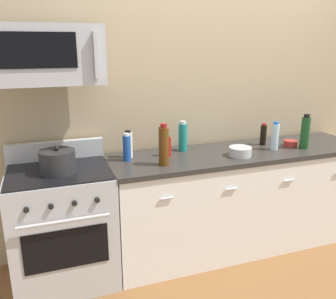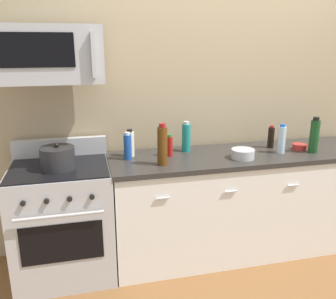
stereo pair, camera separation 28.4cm
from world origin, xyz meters
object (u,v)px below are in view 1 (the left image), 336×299
bottle_sparkling_teal (183,137)px  stockpot (58,162)px  bowl_red_small (291,143)px  bottle_vinegar_white (128,145)px  bottle_wine_green (305,132)px  microwave (47,55)px  bottle_soda_blue (127,148)px  bowl_steel_prep (240,151)px  range_oven (63,225)px  bottle_hot_sauce_red (168,146)px  bottle_soy_sauce_dark (263,135)px  bottle_water_clear (275,137)px  bottle_wine_amber (164,146)px

bottle_sparkling_teal → stockpot: 1.09m
stockpot → bowl_red_small: bearing=1.2°
bottle_vinegar_white → bottle_wine_green: bearing=-9.5°
bottle_wine_green → microwave: bearing=175.6°
bottle_soda_blue → bowl_steel_prep: size_ratio=1.19×
bottle_vinegar_white → stockpot: bottle_vinegar_white is taller
range_oven → bottle_sparkling_teal: bearing=9.2°
range_oven → bottle_hot_sauce_red: size_ratio=5.90×
microwave → bottle_hot_sauce_red: size_ratio=4.10×
microwave → bowl_steel_prep: bearing=-7.0°
bowl_steel_prep → bowl_red_small: (0.60, 0.12, -0.02)m
range_oven → bowl_steel_prep: size_ratio=5.66×
bottle_sparkling_teal → bottle_hot_sauce_red: 0.21m
bottle_sparkling_teal → bottle_soy_sauce_dark: (0.77, -0.07, -0.03)m
stockpot → bottle_sparkling_teal: bearing=12.0°
microwave → bottle_soda_blue: (0.54, 0.01, -0.72)m
bowl_steel_prep → stockpot: (-1.46, 0.08, 0.05)m
bottle_wine_green → stockpot: bearing=178.2°
bottle_soy_sauce_dark → bowl_steel_prep: size_ratio=1.07×
microwave → bowl_steel_prep: (1.46, -0.18, -0.79)m
microwave → bottle_sparkling_teal: microwave is taller
bottle_water_clear → bottle_wine_amber: 1.06m
bottle_wine_amber → stockpot: size_ratio=1.28×
bottle_water_clear → bottle_hot_sauce_red: bearing=171.7°
range_oven → microwave: 1.28m
bottle_sparkling_teal → bottle_hot_sauce_red: (-0.17, -0.10, -0.04)m
bottle_wine_amber → bottle_vinegar_white: bottle_wine_amber is taller
range_oven → bowl_red_small: (2.06, -0.01, 0.48)m
microwave → bottle_soy_sauce_dark: microwave is taller
bottle_water_clear → microwave: bearing=176.4°
bottle_hot_sauce_red → bowl_steel_prep: size_ratio=0.96×
bottle_wine_amber → bottle_sparkling_teal: bearing=47.7°
microwave → bottle_wine_amber: bearing=-13.2°
bottle_sparkling_teal → bottle_wine_amber: bearing=-132.3°
bottle_soda_blue → stockpot: 0.55m
bowl_steel_prep → bowl_red_small: bowl_steel_prep is taller
range_oven → bottle_sparkling_teal: (1.06, 0.17, 0.58)m
bottle_soy_sauce_dark → bowl_red_small: bottle_soy_sauce_dark is taller
bottle_wine_green → bottle_sparkling_teal: bearing=164.6°
bottle_water_clear → bottle_soda_blue: size_ratio=1.12×
bottle_wine_amber → bottle_hot_sauce_red: size_ratio=1.80×
bowl_steel_prep → bottle_wine_amber: bearing=-179.8°
stockpot → bottle_wine_amber: bearing=-6.2°
bottle_sparkling_teal → bottle_vinegar_white: size_ratio=1.15×
bottle_water_clear → bottle_vinegar_white: size_ratio=1.10×
bottle_sparkling_teal → bottle_wine_green: bearing=-15.4°
microwave → stockpot: microwave is taller
microwave → bottle_wine_amber: microwave is taller
bottle_wine_amber → bowl_steel_prep: size_ratio=1.73×
bottle_wine_green → bottle_vinegar_white: 1.57m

